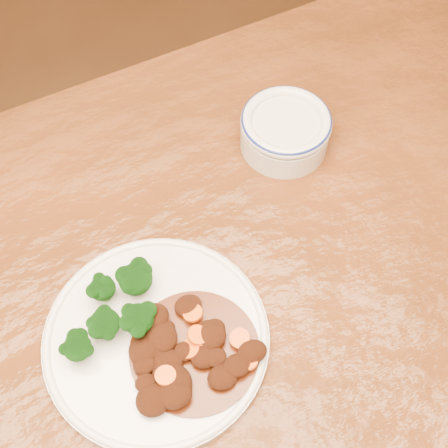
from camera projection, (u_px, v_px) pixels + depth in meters
name	position (u px, v px, depth m)	size (l,w,h in m)	color
dining_table	(168.00, 358.00, 0.84)	(1.59, 1.05, 0.75)	#5E2B10
dinner_plate	(156.00, 338.00, 0.77)	(0.28, 0.28, 0.02)	silver
broccoli_florets	(117.00, 308.00, 0.75)	(0.13, 0.10, 0.05)	#618746
mince_stew	(185.00, 355.00, 0.74)	(0.17, 0.16, 0.03)	#4D1908
dip_bowl	(285.00, 130.00, 0.91)	(0.13, 0.13, 0.06)	beige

